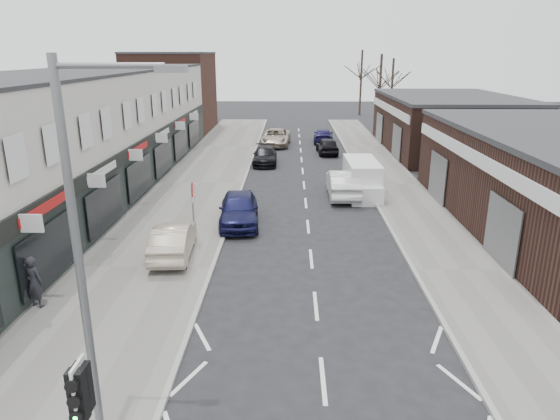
# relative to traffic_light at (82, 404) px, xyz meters

# --- Properties ---
(pavement_left) EXTENTS (5.50, 64.00, 0.12)m
(pavement_left) POSITION_rel_traffic_light_xyz_m (-2.35, 24.02, -2.35)
(pavement_left) COLOR slate
(pavement_left) RESTS_ON ground
(pavement_right) EXTENTS (3.50, 64.00, 0.12)m
(pavement_right) POSITION_rel_traffic_light_xyz_m (10.15, 24.02, -2.35)
(pavement_right) COLOR slate
(pavement_right) RESTS_ON ground
(shop_terrace_left) EXTENTS (8.00, 41.00, 7.10)m
(shop_terrace_left) POSITION_rel_traffic_light_xyz_m (-9.10, 21.52, 1.14)
(shop_terrace_left) COLOR silver
(shop_terrace_left) RESTS_ON ground
(brick_block_far) EXTENTS (8.00, 10.00, 8.00)m
(brick_block_far) POSITION_rel_traffic_light_xyz_m (-9.10, 47.02, 1.59)
(brick_block_far) COLOR #49291F
(brick_block_far) RESTS_ON ground
(right_unit_far) EXTENTS (10.00, 16.00, 4.50)m
(right_unit_far) POSITION_rel_traffic_light_xyz_m (16.90, 36.02, -0.16)
(right_unit_far) COLOR #331D17
(right_unit_far) RESTS_ON ground
(tree_far_a) EXTENTS (3.60, 3.60, 8.00)m
(tree_far_a) POSITION_rel_traffic_light_xyz_m (13.40, 50.02, -2.41)
(tree_far_a) COLOR #382D26
(tree_far_a) RESTS_ON ground
(tree_far_b) EXTENTS (3.60, 3.60, 7.50)m
(tree_far_b) POSITION_rel_traffic_light_xyz_m (15.90, 56.02, -2.41)
(tree_far_b) COLOR #382D26
(tree_far_b) RESTS_ON ground
(tree_far_c) EXTENTS (3.60, 3.60, 8.50)m
(tree_far_c) POSITION_rel_traffic_light_xyz_m (12.90, 62.02, -2.41)
(tree_far_c) COLOR #382D26
(tree_far_c) RESTS_ON ground
(traffic_light) EXTENTS (0.28, 0.60, 3.10)m
(traffic_light) POSITION_rel_traffic_light_xyz_m (0.00, 0.00, 0.00)
(traffic_light) COLOR slate
(traffic_light) RESTS_ON pavement_left
(street_lamp) EXTENTS (2.23, 0.22, 8.00)m
(street_lamp) POSITION_rel_traffic_light_xyz_m (-0.13, 1.22, 2.20)
(street_lamp) COLOR slate
(street_lamp) RESTS_ON pavement_left
(warning_sign) EXTENTS (0.12, 0.80, 2.70)m
(warning_sign) POSITION_rel_traffic_light_xyz_m (-0.76, 14.02, -0.21)
(warning_sign) COLOR slate
(warning_sign) RESTS_ON pavement_left
(white_van) EXTENTS (1.87, 5.15, 2.00)m
(white_van) POSITION_rel_traffic_light_xyz_m (7.80, 22.05, -1.47)
(white_van) COLOR white
(white_van) RESTS_ON ground
(sedan_on_pavement) EXTENTS (1.75, 4.25, 1.37)m
(sedan_on_pavement) POSITION_rel_traffic_light_xyz_m (-1.27, 11.99, -1.61)
(sedan_on_pavement) COLOR #B2A38E
(sedan_on_pavement) RESTS_ON pavement_left
(pedestrian) EXTENTS (0.76, 0.64, 1.77)m
(pedestrian) POSITION_rel_traffic_light_xyz_m (-4.80, 7.57, -1.41)
(pedestrian) COLOR black
(pedestrian) RESTS_ON pavement_left
(parked_car_left_a) EXTENTS (2.24, 4.80, 1.59)m
(parked_car_left_a) POSITION_rel_traffic_light_xyz_m (1.00, 16.30, -1.62)
(parked_car_left_a) COLOR #13153E
(parked_car_left_a) RESTS_ON ground
(parked_car_left_b) EXTENTS (1.88, 4.45, 1.28)m
(parked_car_left_b) POSITION_rel_traffic_light_xyz_m (1.58, 30.32, -1.77)
(parked_car_left_b) COLOR black
(parked_car_left_b) RESTS_ON ground
(parked_car_left_c) EXTENTS (2.78, 5.47, 1.48)m
(parked_car_left_c) POSITION_rel_traffic_light_xyz_m (2.16, 38.34, -1.67)
(parked_car_left_c) COLOR #AC9C8A
(parked_car_left_c) RESTS_ON ground
(parked_car_right_a) EXTENTS (1.69, 4.83, 1.59)m
(parked_car_right_a) POSITION_rel_traffic_light_xyz_m (6.60, 21.40, -1.62)
(parked_car_right_a) COLOR silver
(parked_car_right_a) RESTS_ON ground
(parked_car_right_b) EXTENTS (1.83, 4.10, 1.37)m
(parked_car_right_b) POSITION_rel_traffic_light_xyz_m (6.60, 34.49, -1.73)
(parked_car_right_b) COLOR black
(parked_car_right_b) RESTS_ON ground
(parked_car_right_c) EXTENTS (2.04, 4.50, 1.28)m
(parked_car_right_c) POSITION_rel_traffic_light_xyz_m (6.60, 40.01, -1.78)
(parked_car_right_c) COLOR #16143E
(parked_car_right_c) RESTS_ON ground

